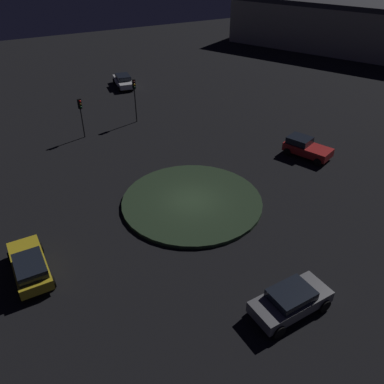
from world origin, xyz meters
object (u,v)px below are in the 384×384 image
Objects in this scene: car_white at (123,81)px; store_building at (341,23)px; car_red at (306,147)px; traffic_light_south_near at (81,110)px; car_grey at (291,300)px; traffic_light_south at (135,92)px; car_yellow at (30,266)px.

car_white is 0.13× the size of store_building.
traffic_light_south_near is (16.01, -12.13, 1.88)m from car_red.
car_grey is 0.93× the size of car_white.
car_grey is 17.38m from car_red.
car_grey is at bearing 105.69° from store_building.
store_building reaches higher than car_grey.
car_red is at bearing 36.50° from traffic_light_south_near.
car_grey is 37.10m from car_white.
car_red is 0.92× the size of car_white.
traffic_light_south is at bearing -164.46° from car_red.
car_yellow is at bearing -21.87° from car_white.
traffic_light_south_near is (-7.13, -16.42, 1.88)m from car_yellow.
car_white is 1.26× the size of traffic_light_south_near.
traffic_light_south_near reaches higher than car_red.
car_red is (-11.77, -12.79, 0.00)m from car_grey.
car_white is 14.47m from traffic_light_south_near.
car_red is 25.47m from car_white.
car_yellow is at bearing -102.10° from car_red.
car_grey is at bearing 2.48° from traffic_light_south.
car_white is at bearing 176.07° from car_red.
traffic_light_south reaches higher than traffic_light_south_near.
car_grey is at bearing -129.14° from car_yellow.
store_building is at bearing 110.00° from car_red.
car_yellow reaches higher than car_white.
car_red is at bearing -136.89° from car_grey.
car_grey is 1.17× the size of traffic_light_south_near.
store_building is (-29.54, -27.16, 2.84)m from car_red.
car_yellow reaches higher than car_grey.
traffic_light_south_near is at bearing -149.75° from car_red.
car_white is (-3.61, -36.92, -0.04)m from car_grey.
car_red is 1.16× the size of traffic_light_south_near.
traffic_light_south_near reaches higher than car_yellow.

